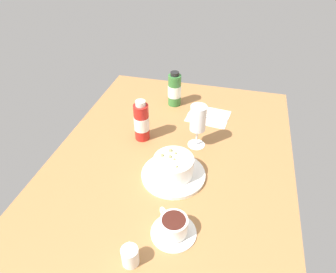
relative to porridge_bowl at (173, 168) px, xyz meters
The scene contains 8 objects.
ground_plane 11.77cm from the porridge_bowl, 14.89° to the left, with size 110.00×84.00×3.00cm, color #9E6B3D.
porridge_bowl is the anchor object (origin of this frame).
cutlery_setting 38.69cm from the porridge_bowl, ahead, with size 15.76×18.38×0.90cm.
coffee_cup 21.96cm from the porridge_bowl, 166.65° to the right, with size 12.58×12.58×5.73cm.
creamer_jug 32.42cm from the porridge_bowl, behind, with size 5.30×4.36×5.85cm.
wine_glass 20.04cm from the porridge_bowl, 14.22° to the right, with size 6.41×6.41×16.82cm.
sauce_bottle_red 23.96cm from the porridge_bowl, 43.48° to the left, with size 5.68×5.68×16.36cm.
sauce_bottle_green 45.53cm from the porridge_bowl, 12.80° to the left, with size 5.78×5.78×15.59cm.
Camera 1 is at (-80.23, -18.51, 71.74)cm, focal length 32.43 mm.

